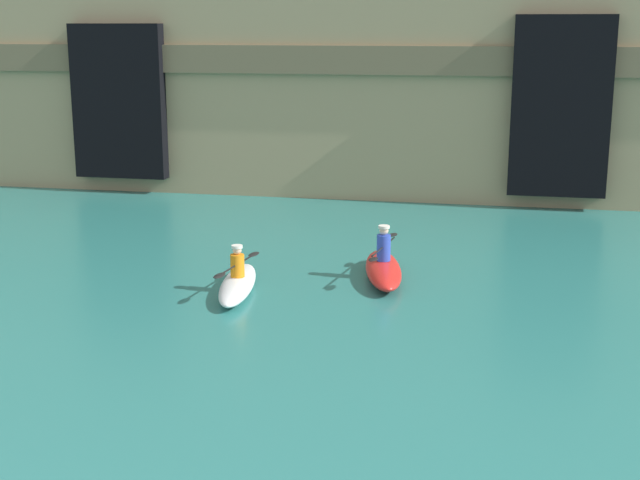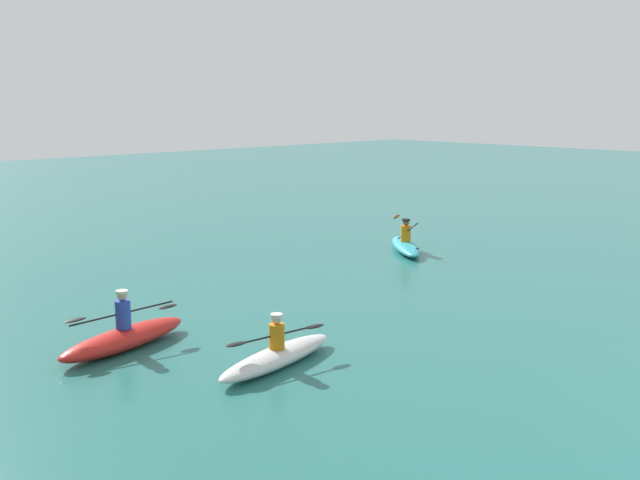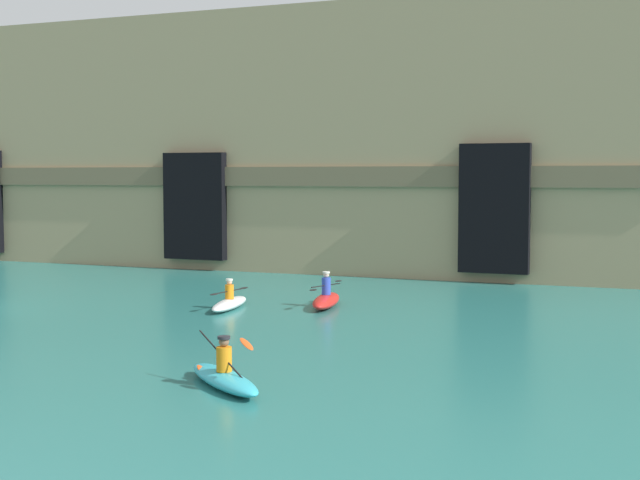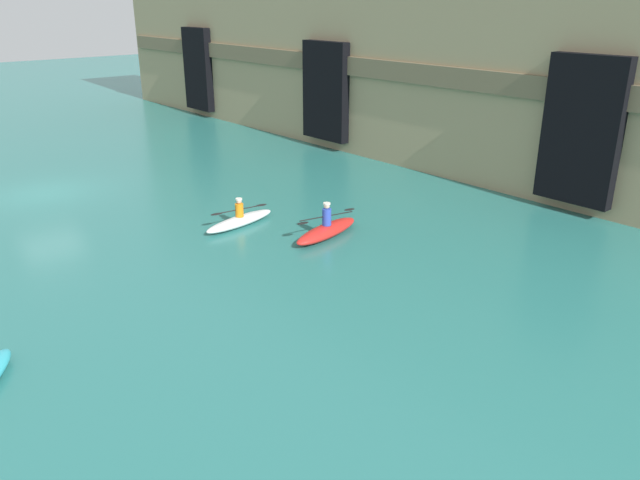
% 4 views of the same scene
% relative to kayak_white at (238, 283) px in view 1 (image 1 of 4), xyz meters
% --- Properties ---
extents(cliff_bluff, '(44.26, 6.16, 12.09)m').
position_rel_kayak_white_xyz_m(cliff_bluff, '(-7.34, 13.29, 5.80)').
color(cliff_bluff, '#9E8966').
rests_on(cliff_bluff, ground).
extents(kayak_white, '(1.16, 3.12, 1.02)m').
position_rel_kayak_white_xyz_m(kayak_white, '(0.00, 0.00, 0.00)').
color(kayak_white, white).
rests_on(kayak_white, ground).
extents(kayak_red, '(1.37, 3.17, 1.22)m').
position_rel_kayak_white_xyz_m(kayak_red, '(2.85, 1.61, 0.04)').
color(kayak_red, red).
rests_on(kayak_red, ground).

